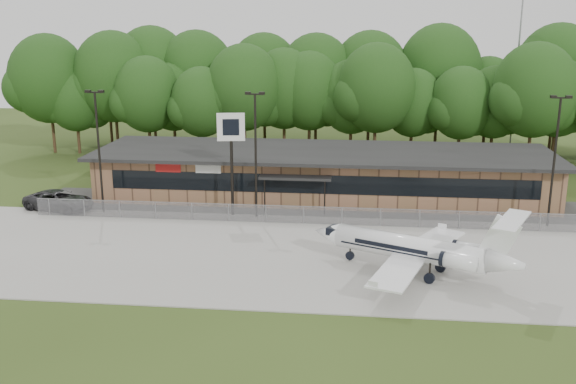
# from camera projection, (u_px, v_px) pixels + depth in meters

# --- Properties ---
(ground) EXTENTS (160.00, 160.00, 0.00)m
(ground) POSITION_uv_depth(u_px,v_px,m) (299.00, 306.00, 36.13)
(ground) COLOR #344619
(ground) RESTS_ON ground
(apron) EXTENTS (64.00, 18.00, 0.08)m
(apron) POSITION_uv_depth(u_px,v_px,m) (309.00, 255.00, 43.81)
(apron) COLOR #9E9B93
(apron) RESTS_ON ground
(parking_lot) EXTENTS (50.00, 9.00, 0.06)m
(parking_lot) POSITION_uv_depth(u_px,v_px,m) (320.00, 209.00, 54.86)
(parking_lot) COLOR #383835
(parking_lot) RESTS_ON ground
(terminal) EXTENTS (41.00, 11.65, 4.30)m
(terminal) POSITION_uv_depth(u_px,v_px,m) (323.00, 173.00, 58.58)
(terminal) COLOR #8F6347
(terminal) RESTS_ON ground
(fence) EXTENTS (46.00, 0.04, 1.52)m
(fence) POSITION_uv_depth(u_px,v_px,m) (316.00, 216.00, 50.35)
(fence) COLOR gray
(fence) RESTS_ON ground
(treeline) EXTENTS (72.00, 12.00, 15.00)m
(treeline) POSITION_uv_depth(u_px,v_px,m) (332.00, 93.00, 74.57)
(treeline) COLOR #153811
(treeline) RESTS_ON ground
(radio_mast) EXTENTS (0.20, 0.20, 25.00)m
(radio_mast) POSITION_uv_depth(u_px,v_px,m) (519.00, 48.00, 76.76)
(radio_mast) COLOR gray
(radio_mast) RESTS_ON ground
(light_pole_left) EXTENTS (1.55, 0.30, 10.23)m
(light_pole_left) POSITION_uv_depth(u_px,v_px,m) (98.00, 142.00, 52.34)
(light_pole_left) COLOR black
(light_pole_left) RESTS_ON ground
(light_pole_mid) EXTENTS (1.55, 0.30, 10.23)m
(light_pole_mid) POSITION_uv_depth(u_px,v_px,m) (256.00, 146.00, 50.98)
(light_pole_mid) COLOR black
(light_pole_mid) RESTS_ON ground
(light_pole_right) EXTENTS (1.55, 0.30, 10.23)m
(light_pole_right) POSITION_uv_depth(u_px,v_px,m) (555.00, 152.00, 48.58)
(light_pole_right) COLOR black
(light_pole_right) RESTS_ON ground
(business_jet) EXTENTS (13.52, 12.05, 4.68)m
(business_jet) POSITION_uv_depth(u_px,v_px,m) (417.00, 250.00, 40.11)
(business_jet) COLOR white
(business_jet) RESTS_ON ground
(suv) EXTENTS (6.47, 4.08, 1.67)m
(suv) POSITION_uv_depth(u_px,v_px,m) (59.00, 200.00, 54.40)
(suv) COLOR #343437
(suv) RESTS_ON ground
(pole_sign) EXTENTS (2.24, 0.64, 8.50)m
(pole_sign) POSITION_uv_depth(u_px,v_px,m) (231.00, 138.00, 51.34)
(pole_sign) COLOR black
(pole_sign) RESTS_ON ground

